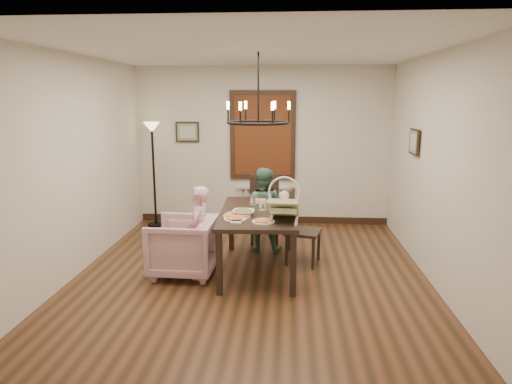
# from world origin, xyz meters

# --- Properties ---
(room_shell) EXTENTS (4.51, 5.00, 2.81)m
(room_shell) POSITION_xyz_m (0.00, 0.37, 1.40)
(room_shell) COLOR brown
(room_shell) RESTS_ON ground
(dining_table) EXTENTS (1.04, 1.76, 0.81)m
(dining_table) POSITION_xyz_m (0.08, 0.13, 0.72)
(dining_table) COLOR black
(dining_table) RESTS_ON room_shell
(chair_far) EXTENTS (0.50, 0.50, 1.07)m
(chair_far) POSITION_xyz_m (0.10, 1.34, 0.53)
(chair_far) COLOR black
(chair_far) RESTS_ON room_shell
(chair_right) EXTENTS (0.55, 0.55, 1.02)m
(chair_right) POSITION_xyz_m (0.68, 0.43, 0.51)
(chair_right) COLOR black
(chair_right) RESTS_ON room_shell
(armchair) EXTENTS (0.85, 0.83, 0.75)m
(armchair) POSITION_xyz_m (-0.88, -0.08, 0.37)
(armchair) COLOR beige
(armchair) RESTS_ON room_shell
(elderly_woman) EXTENTS (0.26, 0.37, 0.98)m
(elderly_woman) POSITION_xyz_m (-0.65, -0.17, 0.49)
(elderly_woman) COLOR #E4A1AC
(elderly_woman) RESTS_ON room_shell
(seated_man) EXTENTS (0.54, 0.44, 1.04)m
(seated_man) POSITION_xyz_m (0.09, 0.93, 0.52)
(seated_man) COLOR #447258
(seated_man) RESTS_ON room_shell
(baby_bouncer) EXTENTS (0.43, 0.58, 0.37)m
(baby_bouncer) POSITION_xyz_m (0.42, -0.31, 0.99)
(baby_bouncer) COLOR beige
(baby_bouncer) RESTS_ON dining_table
(salad_bowl) EXTENTS (0.33, 0.33, 0.08)m
(salad_bowl) POSITION_xyz_m (-0.09, -0.11, 0.85)
(salad_bowl) COLOR white
(salad_bowl) RESTS_ON dining_table
(pizza_platter) EXTENTS (0.34, 0.34, 0.04)m
(pizza_platter) POSITION_xyz_m (-0.16, -0.19, 0.83)
(pizza_platter) COLOR tan
(pizza_platter) RESTS_ON dining_table
(drinking_glass) EXTENTS (0.07, 0.07, 0.14)m
(drinking_glass) POSITION_xyz_m (0.24, 0.04, 0.88)
(drinking_glass) COLOR silver
(drinking_glass) RESTS_ON dining_table
(window_blinds) EXTENTS (1.00, 0.03, 1.40)m
(window_blinds) POSITION_xyz_m (0.00, 2.46, 1.60)
(window_blinds) COLOR #5F2A13
(window_blinds) RESTS_ON room_shell
(radiator) EXTENTS (0.92, 0.12, 0.62)m
(radiator) POSITION_xyz_m (0.00, 2.48, 0.35)
(radiator) COLOR silver
(radiator) RESTS_ON room_shell
(picture_back) EXTENTS (0.42, 0.03, 0.36)m
(picture_back) POSITION_xyz_m (-1.35, 2.47, 1.65)
(picture_back) COLOR black
(picture_back) RESTS_ON room_shell
(picture_right) EXTENTS (0.03, 0.42, 0.36)m
(picture_right) POSITION_xyz_m (2.21, 0.90, 1.65)
(picture_right) COLOR black
(picture_right) RESTS_ON room_shell
(floor_lamp) EXTENTS (0.30, 0.30, 1.80)m
(floor_lamp) POSITION_xyz_m (-1.90, 2.15, 0.90)
(floor_lamp) COLOR black
(floor_lamp) RESTS_ON room_shell
(chandelier) EXTENTS (0.80, 0.80, 0.04)m
(chandelier) POSITION_xyz_m (0.08, 0.13, 1.95)
(chandelier) COLOR black
(chandelier) RESTS_ON room_shell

